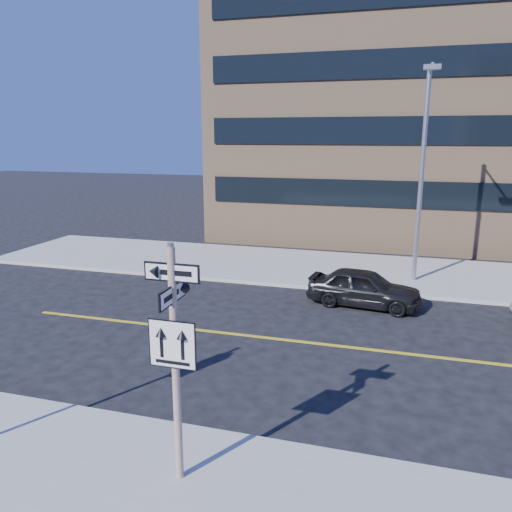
% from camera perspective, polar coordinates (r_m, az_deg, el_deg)
% --- Properties ---
extents(ground, '(120.00, 120.00, 0.00)m').
position_cam_1_polar(ground, '(11.35, -3.13, -17.05)').
color(ground, black).
rests_on(ground, ground).
extents(sign_pole, '(0.92, 0.92, 4.06)m').
position_cam_1_polar(sign_pole, '(8.16, -9.28, -10.81)').
color(sign_pole, silver).
rests_on(sign_pole, near_sidewalk).
extents(parked_car_a, '(2.03, 4.01, 1.31)m').
position_cam_1_polar(parked_car_a, '(17.68, 12.23, -3.55)').
color(parked_car_a, black).
rests_on(parked_car_a, ground).
extents(streetlight_a, '(0.55, 2.25, 8.00)m').
position_cam_1_polar(streetlight_a, '(19.99, 18.51, 10.00)').
color(streetlight_a, gray).
rests_on(streetlight_a, far_sidewalk).
extents(building_brick, '(18.00, 18.00, 18.00)m').
position_cam_1_polar(building_brick, '(34.36, 14.77, 18.60)').
color(building_brick, tan).
rests_on(building_brick, ground).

